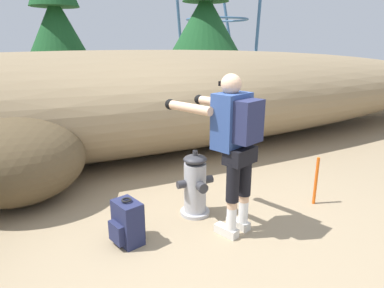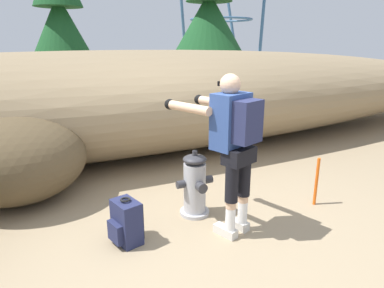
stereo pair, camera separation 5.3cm
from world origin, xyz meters
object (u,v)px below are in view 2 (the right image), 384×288
(spare_backpack, at_px, (126,222))
(survey_stake, at_px, (316,182))
(utility_worker, at_px, (232,136))
(boulder_mid, at_px, (17,159))
(fire_hydrant, at_px, (195,186))

(spare_backpack, distance_m, survey_stake, 2.30)
(utility_worker, xyz_separation_m, boulder_mid, (-2.00, 1.74, -0.49))
(utility_worker, bearing_deg, boulder_mid, 28.85)
(utility_worker, distance_m, spare_backpack, 1.34)
(spare_backpack, height_order, boulder_mid, boulder_mid)
(survey_stake, bearing_deg, boulder_mid, 152.97)
(boulder_mid, bearing_deg, utility_worker, -41.01)
(boulder_mid, height_order, survey_stake, boulder_mid)
(fire_hydrant, relative_size, survey_stake, 1.28)
(fire_hydrant, relative_size, spare_backpack, 1.63)
(boulder_mid, distance_m, survey_stake, 3.67)
(fire_hydrant, height_order, spare_backpack, fire_hydrant)
(utility_worker, distance_m, boulder_mid, 2.69)
(utility_worker, bearing_deg, survey_stake, -106.83)
(spare_backpack, distance_m, boulder_mid, 1.82)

